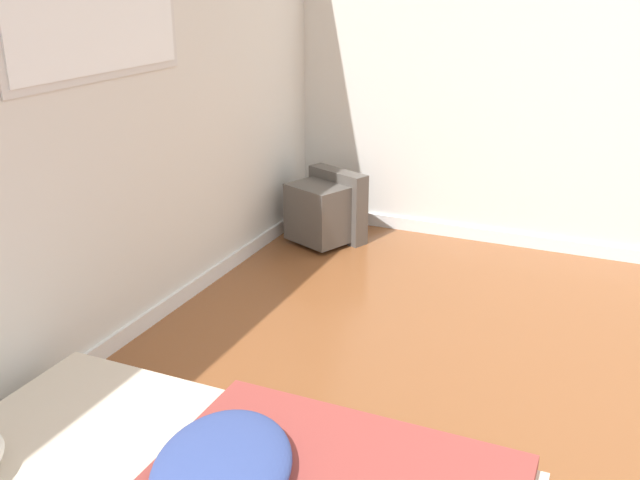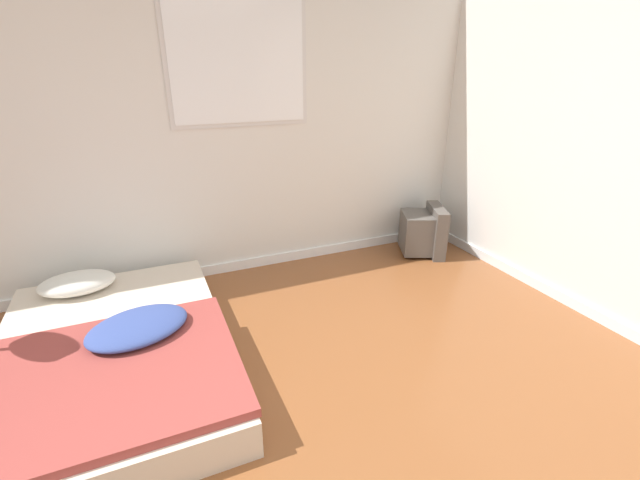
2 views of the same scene
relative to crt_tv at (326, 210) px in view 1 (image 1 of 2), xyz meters
name	(u,v)px [view 1 (image 1 of 2)]	position (x,y,z in m)	size (l,w,h in m)	color
wall_back	(33,94)	(-2.07, 0.39, 1.06)	(7.45, 0.08, 2.60)	silver
crt_tv	(326,210)	(0.00, 0.00, 0.00)	(0.53, 0.54, 0.49)	#56514C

